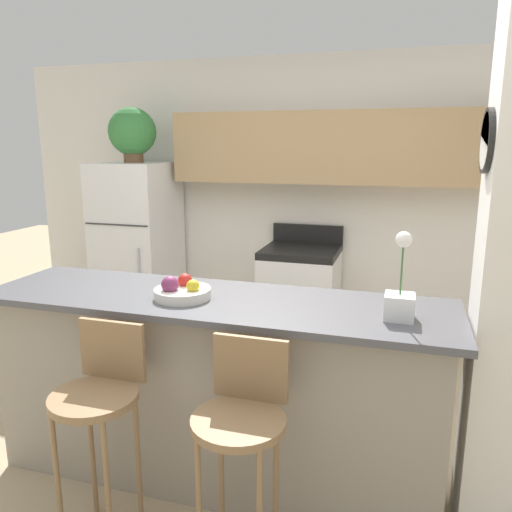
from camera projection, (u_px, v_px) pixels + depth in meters
The scene contains 10 objects.
ground_plane at pixel (216, 473), 2.77m from camera, with size 14.00×14.00×0.00m, color tan.
wall_back at pixel (312, 181), 4.44m from camera, with size 5.60×0.38×2.55m.
counter_bar at pixel (214, 388), 2.65m from camera, with size 2.43×0.67×1.02m.
refrigerator at pixel (139, 250), 4.71m from camera, with size 0.64×0.72×1.62m.
stove_range at pixel (300, 298), 4.40m from camera, with size 0.64×0.64×1.07m.
bar_stool_left at pixel (99, 399), 2.21m from camera, with size 0.38×0.38×1.00m.
bar_stool_right at pixel (242, 423), 2.03m from camera, with size 0.38×0.38×1.00m.
potted_plant_on_fridge at pixel (132, 133), 4.48m from camera, with size 0.43×0.43×0.49m.
orchid_vase at pixel (400, 297), 2.21m from camera, with size 0.13×0.13×0.40m.
fruit_bowl at pixel (182, 291), 2.53m from camera, with size 0.29×0.29×0.12m.
Camera 1 is at (0.92, -2.27, 1.79)m, focal length 35.00 mm.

